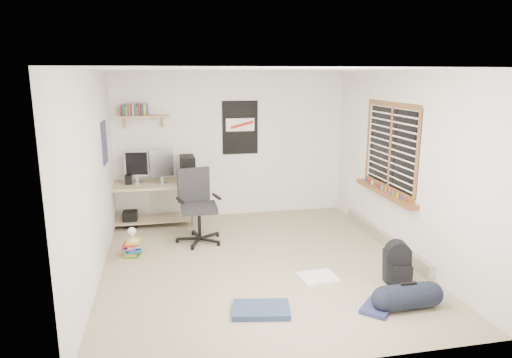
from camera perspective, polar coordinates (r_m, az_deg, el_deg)
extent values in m
cube|color=gray|center=(6.16, 0.25, -10.48)|extent=(4.00, 4.50, 0.01)
cube|color=white|center=(5.66, 0.28, 13.54)|extent=(4.00, 4.50, 0.01)
cube|color=silver|center=(7.97, -3.07, 4.29)|extent=(4.00, 0.01, 2.50)
cube|color=silver|center=(5.73, -19.77, 0.12)|extent=(0.01, 4.50, 2.50)
cube|color=silver|center=(6.49, 17.88, 1.69)|extent=(0.01, 4.50, 2.50)
cube|color=tan|center=(7.74, -13.14, -3.01)|extent=(1.60, 1.16, 0.67)
cube|color=#A4A3A8|center=(7.71, -14.65, 0.81)|extent=(0.39, 0.14, 0.42)
cube|color=#95969A|center=(7.60, -11.71, 0.86)|extent=(0.41, 0.23, 0.44)
cube|color=black|center=(7.52, -8.54, 1.03)|extent=(0.23, 0.47, 0.48)
cube|color=black|center=(7.50, -12.69, -1.00)|extent=(0.43, 0.18, 0.02)
cube|color=black|center=(7.69, -15.67, -0.22)|extent=(0.12, 0.12, 0.18)
cube|color=black|center=(7.39, -8.42, -0.37)|extent=(0.12, 0.12, 0.18)
cube|color=#232325|center=(6.79, -7.14, -3.90)|extent=(0.86, 0.86, 1.10)
cube|color=tan|center=(7.71, -13.80, 7.62)|extent=(0.80, 0.22, 0.24)
cube|color=black|center=(7.93, -1.99, 6.44)|extent=(0.62, 0.03, 0.92)
cube|color=navy|center=(6.85, -18.42, 4.35)|extent=(0.02, 0.42, 0.60)
cube|color=brown|center=(6.69, 16.34, 3.86)|extent=(0.10, 1.50, 1.26)
cube|color=#B7B2A8|center=(7.02, 15.67, -7.16)|extent=(0.08, 2.50, 0.18)
cube|color=black|center=(5.83, 17.20, -10.33)|extent=(0.34, 0.30, 0.40)
cylinder|color=black|center=(5.26, 18.41, -13.77)|extent=(0.28, 0.28, 0.55)
cube|color=white|center=(5.76, 7.75, -12.10)|extent=(0.47, 0.41, 0.04)
cube|color=navy|center=(4.98, 0.66, -16.04)|extent=(0.66, 0.48, 0.07)
cube|color=navy|center=(5.19, 14.88, -15.31)|extent=(0.45, 0.46, 0.05)
cube|color=olive|center=(6.52, -15.24, -8.14)|extent=(0.56, 0.51, 0.31)
cube|color=silver|center=(6.43, -15.20, -6.28)|extent=(0.18, 0.23, 0.20)
cube|color=black|center=(7.78, -15.43, -4.79)|extent=(0.23, 0.23, 0.25)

